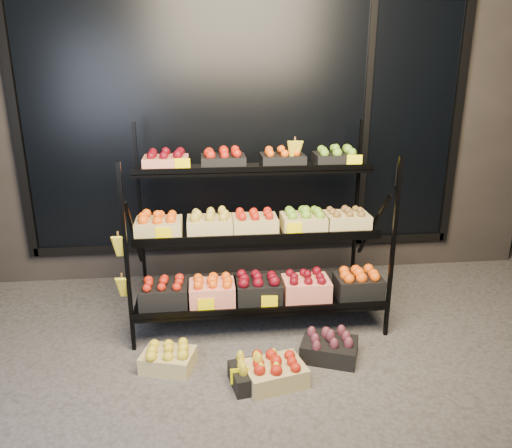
{
  "coord_description": "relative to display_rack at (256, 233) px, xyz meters",
  "views": [
    {
      "loc": [
        -0.44,
        -3.33,
        2.18
      ],
      "look_at": [
        -0.02,
        0.55,
        0.89
      ],
      "focal_mm": 35.0,
      "sensor_mm": 36.0,
      "label": 1
    }
  ],
  "objects": [
    {
      "name": "tag_floor_a",
      "position": [
        -0.22,
        -1.0,
        -0.73
      ],
      "size": [
        0.13,
        0.01,
        0.12
      ],
      "primitive_type": "cube",
      "color": "#FFE600",
      "rests_on": "ground"
    },
    {
      "name": "floor_crate_midright",
      "position": [
        0.03,
        -0.96,
        -0.69
      ],
      "size": [
        0.47,
        0.39,
        0.21
      ],
      "rotation": [
        0.0,
        0.0,
        0.24
      ],
      "color": "tan",
      "rests_on": "ground"
    },
    {
      "name": "floor_crate_left",
      "position": [
        -0.73,
        -0.7,
        -0.7
      ],
      "size": [
        0.43,
        0.37,
        0.19
      ],
      "rotation": [
        0.0,
        0.0,
        -0.28
      ],
      "color": "tan",
      "rests_on": "ground"
    },
    {
      "name": "building",
      "position": [
        0.01,
        1.99,
        0.96
      ],
      "size": [
        6.0,
        2.08,
        3.5
      ],
      "color": "#2D2826",
      "rests_on": "ground"
    },
    {
      "name": "ground",
      "position": [
        0.01,
        -0.6,
        -0.79
      ],
      "size": [
        24.0,
        24.0,
        0.0
      ],
      "primitive_type": "plane",
      "color": "#514F4C",
      "rests_on": "ground"
    },
    {
      "name": "floor_crate_right",
      "position": [
        0.49,
        -0.7,
        -0.69
      ],
      "size": [
        0.5,
        0.44,
        0.21
      ],
      "rotation": [
        0.0,
        0.0,
        -0.38
      ],
      "color": "black",
      "rests_on": "ground"
    },
    {
      "name": "display_rack",
      "position": [
        0.0,
        0.0,
        0.0
      ],
      "size": [
        2.18,
        1.02,
        1.66
      ],
      "color": "black",
      "rests_on": "ground"
    },
    {
      "name": "floor_crate_midleft",
      "position": [
        -0.08,
        -0.95,
        -0.69
      ],
      "size": [
        0.43,
        0.35,
        0.2
      ],
      "rotation": [
        0.0,
        0.0,
        0.18
      ],
      "color": "black",
      "rests_on": "ground"
    }
  ]
}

